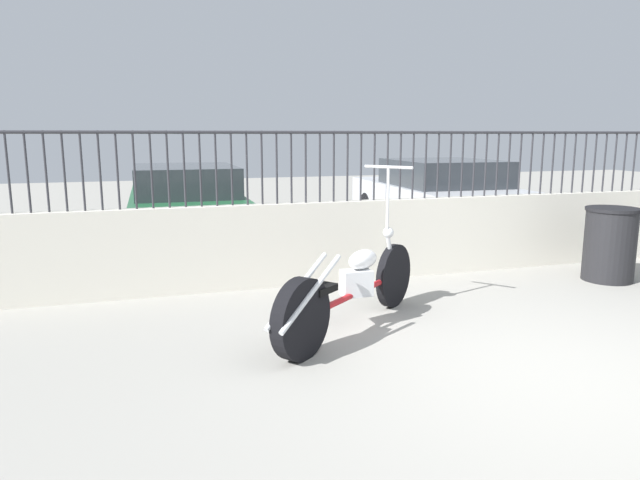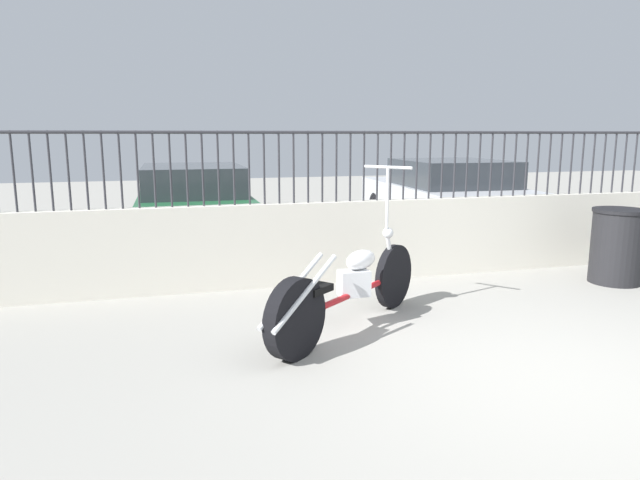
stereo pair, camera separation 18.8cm
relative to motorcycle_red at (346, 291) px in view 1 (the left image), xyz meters
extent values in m
plane|color=gray|center=(1.19, -1.34, -0.40)|extent=(40.00, 40.00, 0.00)
cube|color=beige|center=(1.19, 1.81, 0.10)|extent=(10.28, 0.18, 0.99)
cylinder|color=#2D2D33|center=(-3.00, 1.81, 1.01)|extent=(0.02, 0.02, 0.84)
cylinder|color=#2D2D33|center=(-2.82, 1.81, 1.01)|extent=(0.02, 0.02, 0.84)
cylinder|color=#2D2D33|center=(-2.65, 1.81, 1.01)|extent=(0.02, 0.02, 0.84)
cylinder|color=#2D2D33|center=(-2.47, 1.81, 1.01)|extent=(0.02, 0.02, 0.84)
cylinder|color=#2D2D33|center=(-2.30, 1.81, 1.01)|extent=(0.02, 0.02, 0.84)
cylinder|color=#2D2D33|center=(-2.12, 1.81, 1.01)|extent=(0.02, 0.02, 0.84)
cylinder|color=#2D2D33|center=(-1.95, 1.81, 1.01)|extent=(0.02, 0.02, 0.84)
cylinder|color=#2D2D33|center=(-1.78, 1.81, 1.01)|extent=(0.02, 0.02, 0.84)
cylinder|color=#2D2D33|center=(-1.60, 1.81, 1.01)|extent=(0.02, 0.02, 0.84)
cylinder|color=#2D2D33|center=(-1.43, 1.81, 1.01)|extent=(0.02, 0.02, 0.84)
cylinder|color=#2D2D33|center=(-1.25, 1.81, 1.01)|extent=(0.02, 0.02, 0.84)
cylinder|color=#2D2D33|center=(-1.08, 1.81, 1.01)|extent=(0.02, 0.02, 0.84)
cylinder|color=#2D2D33|center=(-0.90, 1.81, 1.01)|extent=(0.02, 0.02, 0.84)
cylinder|color=#2D2D33|center=(-0.73, 1.81, 1.01)|extent=(0.02, 0.02, 0.84)
cylinder|color=#2D2D33|center=(-0.56, 1.81, 1.01)|extent=(0.02, 0.02, 0.84)
cylinder|color=#2D2D33|center=(-0.38, 1.81, 1.01)|extent=(0.02, 0.02, 0.84)
cylinder|color=#2D2D33|center=(-0.21, 1.81, 1.01)|extent=(0.02, 0.02, 0.84)
cylinder|color=#2D2D33|center=(-0.03, 1.81, 1.01)|extent=(0.02, 0.02, 0.84)
cylinder|color=#2D2D33|center=(0.14, 1.81, 1.01)|extent=(0.02, 0.02, 0.84)
cylinder|color=#2D2D33|center=(0.32, 1.81, 1.01)|extent=(0.02, 0.02, 0.84)
cylinder|color=#2D2D33|center=(0.49, 1.81, 1.01)|extent=(0.02, 0.02, 0.84)
cylinder|color=#2D2D33|center=(0.66, 1.81, 1.01)|extent=(0.02, 0.02, 0.84)
cylinder|color=#2D2D33|center=(0.84, 1.81, 1.01)|extent=(0.02, 0.02, 0.84)
cylinder|color=#2D2D33|center=(1.01, 1.81, 1.01)|extent=(0.02, 0.02, 0.84)
cylinder|color=#2D2D33|center=(1.19, 1.81, 1.01)|extent=(0.02, 0.02, 0.84)
cylinder|color=#2D2D33|center=(1.36, 1.81, 1.01)|extent=(0.02, 0.02, 0.84)
cylinder|color=#2D2D33|center=(1.54, 1.81, 1.01)|extent=(0.02, 0.02, 0.84)
cylinder|color=#2D2D33|center=(1.71, 1.81, 1.01)|extent=(0.02, 0.02, 0.84)
cylinder|color=#2D2D33|center=(1.88, 1.81, 1.01)|extent=(0.02, 0.02, 0.84)
cylinder|color=#2D2D33|center=(2.06, 1.81, 1.01)|extent=(0.02, 0.02, 0.84)
cylinder|color=#2D2D33|center=(2.23, 1.81, 1.01)|extent=(0.02, 0.02, 0.84)
cylinder|color=#2D2D33|center=(2.41, 1.81, 1.01)|extent=(0.02, 0.02, 0.84)
cylinder|color=#2D2D33|center=(2.58, 1.81, 1.01)|extent=(0.02, 0.02, 0.84)
cylinder|color=#2D2D33|center=(2.76, 1.81, 1.01)|extent=(0.02, 0.02, 0.84)
cylinder|color=#2D2D33|center=(2.93, 1.81, 1.01)|extent=(0.02, 0.02, 0.84)
cylinder|color=#2D2D33|center=(3.10, 1.81, 1.01)|extent=(0.02, 0.02, 0.84)
cylinder|color=#2D2D33|center=(3.28, 1.81, 1.01)|extent=(0.02, 0.02, 0.84)
cylinder|color=#2D2D33|center=(3.45, 1.81, 1.01)|extent=(0.02, 0.02, 0.84)
cylinder|color=#2D2D33|center=(3.63, 1.81, 1.01)|extent=(0.02, 0.02, 0.84)
cylinder|color=#2D2D33|center=(3.80, 1.81, 1.01)|extent=(0.02, 0.02, 0.84)
cylinder|color=#2D2D33|center=(3.98, 1.81, 1.01)|extent=(0.02, 0.02, 0.84)
cylinder|color=#2D2D33|center=(4.15, 1.81, 1.01)|extent=(0.02, 0.02, 0.84)
cylinder|color=#2D2D33|center=(4.32, 1.81, 1.01)|extent=(0.02, 0.02, 0.84)
cylinder|color=#2D2D33|center=(4.50, 1.81, 1.01)|extent=(0.02, 0.02, 0.84)
cylinder|color=#2D2D33|center=(4.67, 1.81, 1.01)|extent=(0.02, 0.02, 0.84)
cylinder|color=#2D2D33|center=(4.85, 1.81, 1.01)|extent=(0.02, 0.02, 0.84)
cylinder|color=#2D2D33|center=(5.02, 1.81, 1.01)|extent=(0.02, 0.02, 0.84)
cylinder|color=#2D2D33|center=(1.19, 1.81, 1.41)|extent=(10.28, 0.04, 0.04)
cylinder|color=black|center=(0.76, 0.63, -0.07)|extent=(0.56, 0.48, 0.66)
cylinder|color=black|center=(-0.55, -0.45, -0.07)|extent=(0.60, 0.53, 0.68)
cylinder|color=#AD191E|center=(0.11, 0.09, -0.07)|extent=(1.24, 1.04, 0.06)
cube|color=silver|center=(0.15, 0.12, 0.03)|extent=(0.28, 0.18, 0.24)
ellipsoid|color=white|center=(0.24, 0.20, 0.23)|extent=(0.45, 0.42, 0.18)
cube|color=black|center=(-0.32, -0.26, 0.11)|extent=(0.32, 0.30, 0.06)
cylinder|color=silver|center=(0.69, 0.57, 0.18)|extent=(0.20, 0.18, 0.51)
sphere|color=silver|center=(0.64, 0.53, 0.41)|extent=(0.11, 0.11, 0.11)
cylinder|color=silver|center=(0.62, 0.51, 0.75)|extent=(0.03, 0.03, 0.64)
cylinder|color=silver|center=(0.62, 0.51, 1.07)|extent=(0.35, 0.42, 0.03)
cylinder|color=silver|center=(-0.46, -0.48, 0.15)|extent=(0.68, 0.57, 0.48)
cylinder|color=silver|center=(-0.55, -0.37, 0.15)|extent=(0.68, 0.57, 0.48)
cylinder|color=black|center=(3.76, 0.83, 0.04)|extent=(0.60, 0.60, 0.87)
cylinder|color=black|center=(3.76, 0.83, 0.49)|extent=(0.63, 0.63, 0.04)
cylinder|color=black|center=(-1.82, 6.23, -0.08)|extent=(0.12, 0.64, 0.64)
cylinder|color=black|center=(-0.22, 6.21, -0.08)|extent=(0.12, 0.64, 0.64)
cylinder|color=black|center=(-1.86, 3.52, -0.08)|extent=(0.12, 0.64, 0.64)
cylinder|color=black|center=(-0.25, 3.50, -0.08)|extent=(0.12, 0.64, 0.64)
cube|color=#1E5933|center=(-1.04, 4.86, 0.14)|extent=(1.77, 4.39, 0.60)
cube|color=#2D3338|center=(-1.04, 4.65, 0.67)|extent=(1.57, 2.11, 0.46)
cylinder|color=black|center=(2.58, 5.87, -0.08)|extent=(0.14, 0.64, 0.64)
cylinder|color=black|center=(4.35, 5.78, -0.08)|extent=(0.14, 0.64, 0.64)
cylinder|color=black|center=(2.46, 3.28, -0.08)|extent=(0.14, 0.64, 0.64)
cylinder|color=black|center=(4.22, 3.19, -0.08)|extent=(0.14, 0.64, 0.64)
cube|color=#B7BABF|center=(3.40, 4.53, 0.17)|extent=(2.07, 4.27, 0.66)
cube|color=#2D3338|center=(3.40, 4.32, 0.72)|extent=(1.78, 2.08, 0.45)
camera|label=1|loc=(-1.71, -4.67, 1.40)|focal=32.00mm
camera|label=2|loc=(-1.53, -4.73, 1.40)|focal=32.00mm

